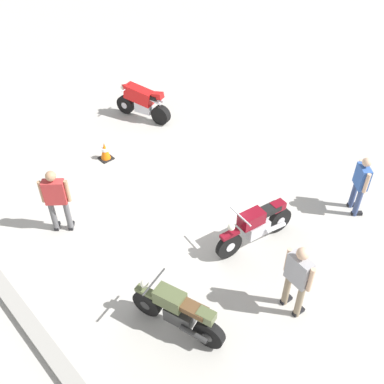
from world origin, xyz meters
TOP-DOWN VIEW (x-y plane):
  - ground_plane at (0.00, 0.00)m, footprint 40.00×40.00m
  - curb_edge at (0.00, 4.60)m, footprint 14.00×0.30m
  - motorcycle_maroon_cruiser at (-2.29, -0.20)m, footprint 0.76×2.08m
  - motorcycle_olive_vintage at (-2.78, 2.54)m, footprint 1.91×0.84m
  - motorcycle_red_sportbike at (3.77, -1.70)m, footprint 1.91×0.90m
  - person_in_red_shirt at (1.03, 2.78)m, footprint 0.53×0.57m
  - person_in_blue_shirt at (-3.21, -2.79)m, footprint 0.55×0.51m
  - person_in_gray_shirt at (-3.96, 0.63)m, footprint 0.67×0.36m
  - traffic_cone at (2.71, 0.45)m, footprint 0.36×0.36m

SIDE VIEW (x-z plane):
  - ground_plane at x=0.00m, z-range 0.00..0.00m
  - curb_edge at x=0.00m, z-range 0.00..0.15m
  - traffic_cone at x=2.71m, z-range 0.00..0.53m
  - motorcycle_olive_vintage at x=-2.78m, z-range -0.05..1.02m
  - motorcycle_maroon_cruiser at x=-2.29m, z-range -0.02..1.06m
  - motorcycle_red_sportbike at x=3.77m, z-range 0.02..1.17m
  - person_in_blue_shirt at x=-3.21m, z-range 0.10..1.68m
  - person_in_red_shirt at x=1.03m, z-range 0.12..1.82m
  - person_in_gray_shirt at x=-3.96m, z-range 0.13..1.85m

